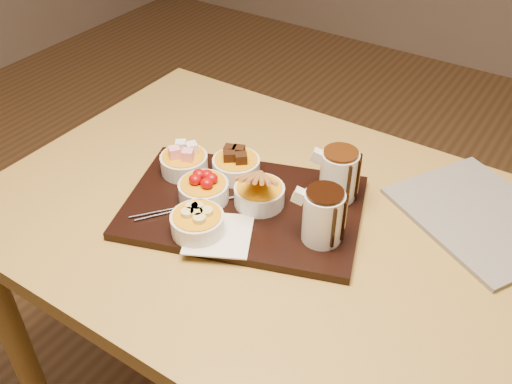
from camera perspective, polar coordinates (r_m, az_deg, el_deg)
The scene contains 12 objects.
dining_table at distance 1.19m, azimuth 2.76°, elevation -6.33°, with size 1.20×0.80×0.75m.
serving_board at distance 1.13m, azimuth -1.26°, elevation -1.51°, with size 0.46×0.30×0.02m, color black.
napkin at distance 1.06m, azimuth -3.76°, elevation -4.24°, with size 0.12×0.12×0.00m, color white.
bowl_marshmallows at distance 1.21m, azimuth -7.19°, elevation 2.84°, with size 0.10×0.10×0.04m, color white.
bowl_cake at distance 1.19m, azimuth -1.99°, elevation 2.51°, with size 0.10×0.10×0.04m, color white.
bowl_strawberries at distance 1.13m, azimuth -5.26°, elevation 0.07°, with size 0.10×0.10×0.04m, color white.
bowl_biscotti at distance 1.12m, azimuth 0.33°, elevation -0.33°, with size 0.10×0.10×0.04m, color white.
bowl_bananas at distance 1.06m, azimuth -5.86°, elevation -3.17°, with size 0.10×0.10×0.04m, color white.
pitcher_dark_chocolate at distance 1.03m, azimuth 6.71°, elevation -2.47°, with size 0.07×0.07×0.10m, color silver.
pitcher_milk_chocolate at distance 1.13m, azimuth 8.26°, elevation 1.63°, with size 0.07×0.07×0.10m, color silver.
fondue_skewers at distance 1.13m, azimuth -6.10°, elevation -1.22°, with size 0.26×0.03×0.01m, color silver, non-canonical shape.
newspaper at distance 1.20m, azimuth 21.58°, elevation -2.26°, with size 0.31×0.25×0.01m, color beige.
Camera 1 is at (0.42, -0.74, 1.48)m, focal length 40.00 mm.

